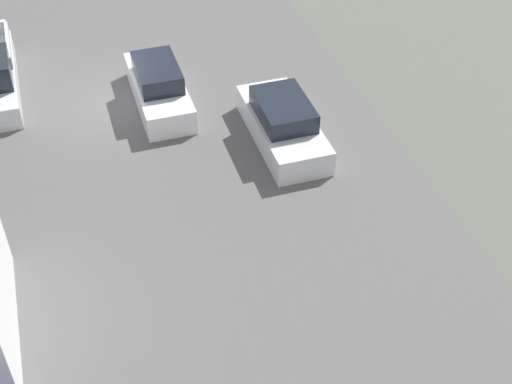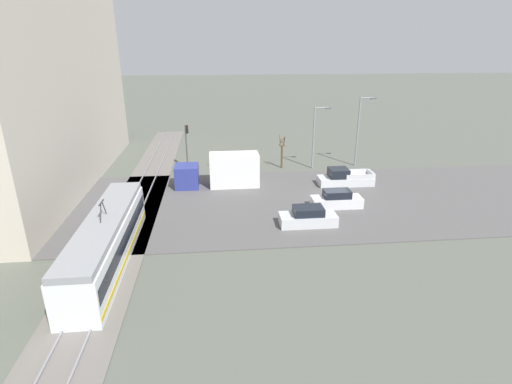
# 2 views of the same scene
# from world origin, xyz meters

# --- Properties ---
(ground_plane) EXTENTS (320.00, 320.00, 0.00)m
(ground_plane) POSITION_xyz_m (0.00, 0.00, 0.00)
(ground_plane) COLOR #565B51
(road_surface) EXTENTS (18.06, 50.94, 0.08)m
(road_surface) POSITION_xyz_m (0.00, 0.00, 0.04)
(road_surface) COLOR #565454
(road_surface) RESTS_ON ground
(sedan_car_0) EXTENTS (1.89, 4.68, 1.57)m
(sedan_car_0) POSITION_xyz_m (-5.32, 3.88, 0.73)
(sedan_car_0) COLOR silver
(sedan_car_0) RESTS_ON ground
(sedan_car_1) EXTENTS (1.70, 4.59, 1.60)m
(sedan_car_1) POSITION_xyz_m (-1.81, 0.42, 0.74)
(sedan_car_1) COLOR silver
(sedan_car_1) RESTS_ON ground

